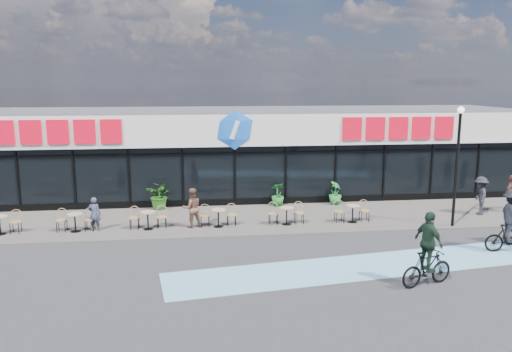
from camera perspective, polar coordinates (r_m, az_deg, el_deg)
The scene contains 20 objects.
ground at distance 17.80m, azimuth -0.63°, elevation -9.03°, with size 120.00×120.00×0.00m, color #28282B.
sidewalk at distance 22.05m, azimuth -1.91°, elevation -4.99°, with size 44.00×5.00×0.10m, color #524D49.
bike_lane at distance 17.30m, azimuth 13.43°, elevation -9.89°, with size 14.00×2.20×0.01m, color #66A0C0.
building at distance 26.90m, azimuth -2.95°, elevation 2.83°, with size 30.60×6.57×4.75m.
lamp_post at distance 21.89m, azimuth 22.03°, elevation 2.15°, with size 0.28×0.28×4.95m.
bistro_set_1 at distance 22.19m, azimuth -27.16°, elevation -4.74°, with size 1.54×0.62×0.90m.
bistro_set_2 at distance 21.36m, azimuth -19.92°, elevation -4.75°, with size 1.54×0.62×0.90m.
bistro_set_3 at distance 20.89m, azimuth -12.23°, elevation -4.68°, with size 1.54×0.62×0.90m.
bistro_set_4 at distance 20.81m, azimuth -4.34°, elevation -4.53°, with size 1.54×0.62×0.90m.
bistro_set_5 at distance 21.12m, azimuth 3.47°, elevation -4.29°, with size 1.54×0.62×0.90m.
bistro_set_6 at distance 21.80m, azimuth 10.91°, elevation -3.99°, with size 1.54×0.62×0.90m.
potted_plant_left at distance 23.95m, azimuth -10.91°, elevation -2.17°, with size 1.19×1.03×1.32m, color #265819.
potted_plant_mid at distance 24.15m, azimuth 2.50°, elevation -2.12°, with size 0.63×0.63×1.12m, color #1B6121.
potted_plant_right at distance 24.73m, azimuth 9.04°, elevation -1.92°, with size 0.64×0.64×1.14m, color #20712D.
patron_left at distance 21.09m, azimuth -17.98°, elevation -4.16°, with size 0.51×0.33×1.39m, color #31374D.
patron_right at distance 20.70m, azimuth -7.34°, elevation -3.62°, with size 0.80×0.62×1.64m, color brown.
pedestrian_a at distance 24.66m, azimuth 24.26°, elevation -2.05°, with size 1.13×0.65×1.75m, color black.
pedestrian_c at distance 25.69m, azimuth 27.14°, elevation -1.81°, with size 1.02×0.43×1.75m, color brown.
cyclist_a at distance 19.93m, azimuth 27.11°, elevation -4.82°, with size 1.77×1.32×2.32m.
cyclist_c at distance 15.79m, azimuth 19.03°, elevation -8.65°, with size 1.89×1.16×2.29m.
Camera 1 is at (-1.81, -16.66, 5.99)m, focal length 35.00 mm.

